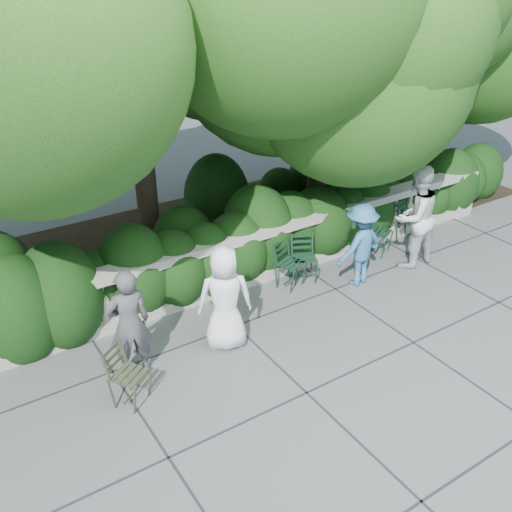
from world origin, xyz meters
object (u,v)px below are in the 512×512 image
chair_c (297,289)px  chair_d (384,255)px  person_older_blue (360,245)px  person_businessman (225,298)px  person_casual_man (415,217)px  chair_weathered (142,404)px  chair_e (305,284)px  chair_f (414,243)px  person_woman_grey (129,324)px

chair_c → chair_d: same height
chair_d → person_older_blue: (-1.13, -0.48, 0.74)m
chair_d → person_businessman: 4.09m
person_casual_man → chair_d: bearing=-75.9°
chair_weathered → person_casual_man: person_casual_man is taller
chair_e → chair_f: (2.78, 0.09, 0.00)m
person_woman_grey → person_older_blue: 4.19m
chair_c → person_businessman: bearing=-177.9°
chair_d → person_casual_man: 1.07m
chair_e → person_casual_man: bearing=11.0°
chair_e → person_older_blue: size_ratio=0.57×
person_woman_grey → person_casual_man: size_ratio=0.84×
chair_weathered → person_casual_man: size_ratio=0.44×
chair_c → chair_e: bearing=-9.9°
person_casual_man → person_older_blue: size_ratio=1.29×
person_businessman → person_casual_man: person_casual_man is taller
chair_weathered → chair_f: bearing=-23.8°
chair_d → person_woman_grey: bearing=160.2°
chair_f → person_businessman: bearing=172.0°
chair_d → person_casual_man: size_ratio=0.44×
chair_d → chair_f: bearing=-22.8°
person_casual_man → person_woman_grey: bearing=-0.9°
person_businessman → person_older_blue: bearing=-150.5°
person_woman_grey → person_casual_man: person_casual_man is taller
chair_c → chair_d: bearing=-16.8°
person_older_blue → person_businessman: bearing=-0.5°
person_businessman → chair_c: bearing=-135.4°
person_businessman → person_older_blue: (2.81, 0.28, -0.07)m
person_woman_grey → person_older_blue: size_ratio=1.09×
chair_weathered → person_businessman: size_ratio=0.52×
person_casual_man → person_older_blue: 1.29m
chair_f → person_older_blue: size_ratio=0.57×
person_older_blue → person_woman_grey: bearing=-4.6°
chair_f → person_casual_man: (-0.72, -0.53, 0.95)m
chair_c → chair_weathered: same height
person_businessman → person_casual_man: size_ratio=0.85×
chair_c → chair_e: same height
person_woman_grey → person_casual_man: 5.46m
chair_weathered → person_businessman: (1.55, 0.51, 0.80)m
chair_e → chair_weathered: size_ratio=1.00×
chair_e → person_older_blue: (0.80, -0.44, 0.74)m
person_businessman → person_woman_grey: bearing=17.1°
chair_weathered → person_older_blue: (4.36, 0.79, 0.74)m
chair_weathered → person_woman_grey: 1.06m
chair_weathered → person_woman_grey: (0.18, 0.67, 0.80)m
chair_e → chair_weathered: same height
person_older_blue → chair_weathered: bearing=4.1°
person_businessman → person_older_blue: size_ratio=1.09×
chair_weathered → chair_c: bearing=-15.9°
chair_weathered → person_older_blue: 4.49m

